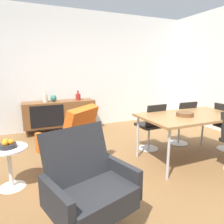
{
  "coord_description": "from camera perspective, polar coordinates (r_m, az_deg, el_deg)",
  "views": [
    {
      "loc": [
        -1.08,
        -2.45,
        1.45
      ],
      "look_at": [
        0.17,
        0.39,
        0.8
      ],
      "focal_mm": 33.04,
      "sensor_mm": 36.0,
      "label": 1
    }
  ],
  "objects": [
    {
      "name": "armchair_black_shell",
      "position": [
        1.91,
        -6.83,
        -19.15
      ],
      "size": [
        0.83,
        0.8,
        0.95
      ],
      "color": "#262628",
      "rests_on": "ground_plane"
    },
    {
      "name": "wooden_bowl_on_table",
      "position": [
        3.33,
        19.51,
        -0.56
      ],
      "size": [
        0.26,
        0.26,
        0.06
      ],
      "primitive_type": "cylinder",
      "color": "brown",
      "rests_on": "dining_table"
    },
    {
      "name": "wall_back",
      "position": [
        5.16,
        -11.8,
        11.13
      ],
      "size": [
        6.8,
        0.12,
        2.8
      ],
      "primitive_type": "cube",
      "color": "silver",
      "rests_on": "ground_plane"
    },
    {
      "name": "dining_table",
      "position": [
        3.48,
        20.91,
        -1.38
      ],
      "size": [
        1.6,
        0.9,
        0.74
      ],
      "color": "olive",
      "rests_on": "ground_plane"
    },
    {
      "name": "lounge_chair_red",
      "position": [
        3.05,
        -11.36,
        -7.12
      ],
      "size": [
        0.91,
        0.9,
        0.95
      ],
      "color": "#D85919",
      "rests_on": "ground_plane"
    },
    {
      "name": "side_table_round",
      "position": [
        2.88,
        -26.45,
        -12.51
      ],
      "size": [
        0.44,
        0.44,
        0.52
      ],
      "color": "white",
      "rests_on": "ground_plane"
    },
    {
      "name": "ground_plane",
      "position": [
        3.04,
        0.09,
        -16.55
      ],
      "size": [
        8.32,
        8.32,
        0.0
      ],
      "primitive_type": "plane",
      "color": "brown"
    },
    {
      "name": "vase_ceramic_small",
      "position": [
        4.84,
        -15.88,
        3.71
      ],
      "size": [
        0.13,
        0.13,
        0.15
      ],
      "color": "#337266",
      "rests_on": "sideboard"
    },
    {
      "name": "vase_cobalt",
      "position": [
        4.94,
        -9.37,
        4.21
      ],
      "size": [
        0.12,
        0.12,
        0.23
      ],
      "color": "maroon",
      "rests_on": "sideboard"
    },
    {
      "name": "fruit_bowl",
      "position": [
        2.79,
        -26.92,
        -8.03
      ],
      "size": [
        0.2,
        0.2,
        0.11
      ],
      "color": "#262628",
      "rests_on": "side_table_round"
    },
    {
      "name": "vase_sculptural_dark",
      "position": [
        4.81,
        -18.03,
        3.83
      ],
      "size": [
        0.11,
        0.11,
        0.31
      ],
      "color": "beige",
      "rests_on": "sideboard"
    },
    {
      "name": "sideboard",
      "position": [
        4.91,
        -14.29,
        -0.32
      ],
      "size": [
        1.6,
        0.45,
        0.72
      ],
      "color": "brown",
      "rests_on": "ground_plane"
    },
    {
      "name": "dining_chair_back_right",
      "position": [
        4.16,
        18.77,
        -2.37
      ],
      "size": [
        0.41,
        0.43,
        0.86
      ],
      "color": "black",
      "rests_on": "ground_plane"
    },
    {
      "name": "dining_chair_back_left",
      "position": [
        3.73,
        10.81,
        -3.53
      ],
      "size": [
        0.42,
        0.44,
        0.86
      ],
      "color": "black",
      "rests_on": "ground_plane"
    }
  ]
}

